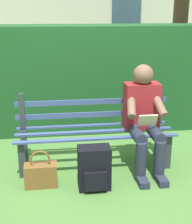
# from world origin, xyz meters

# --- Properties ---
(ground) EXTENTS (60.00, 60.00, 0.00)m
(ground) POSITION_xyz_m (0.00, 0.00, 0.00)
(ground) COLOR #477533
(park_bench) EXTENTS (1.75, 0.48, 0.83)m
(park_bench) POSITION_xyz_m (0.00, -0.07, 0.41)
(park_bench) COLOR #2D3338
(park_bench) RESTS_ON ground
(person_seated) EXTENTS (0.44, 0.73, 1.15)m
(person_seated) POSITION_xyz_m (-0.53, 0.10, 0.61)
(person_seated) COLOR maroon
(person_seated) RESTS_ON ground
(hedge_backdrop) EXTENTS (6.28, 0.87, 1.63)m
(hedge_backdrop) POSITION_xyz_m (-0.30, -1.33, 0.79)
(hedge_backdrop) COLOR #19471E
(hedge_backdrop) RESTS_ON ground
(backpack) EXTENTS (0.32, 0.27, 0.44)m
(backpack) POSITION_xyz_m (0.07, 0.49, 0.22)
(backpack) COLOR black
(backpack) RESTS_ON ground
(handbag) EXTENTS (0.33, 0.15, 0.39)m
(handbag) POSITION_xyz_m (0.60, 0.38, 0.13)
(handbag) COLOR brown
(handbag) RESTS_ON ground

